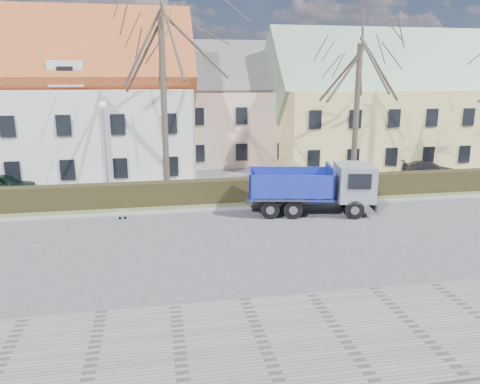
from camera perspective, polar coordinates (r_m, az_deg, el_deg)
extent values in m
plane|color=#4C4C4F|center=(20.94, -2.58, -5.74)|extent=(120.00, 120.00, 0.00)
cube|color=gray|center=(13.34, 2.71, -17.76)|extent=(80.00, 5.00, 0.08)
cube|color=gray|center=(25.27, -4.01, -2.15)|extent=(80.00, 0.30, 0.12)
cube|color=#535E35|center=(26.81, -4.40, -1.24)|extent=(80.00, 3.00, 0.10)
cube|color=black|center=(26.46, -4.38, -0.10)|extent=(60.00, 0.90, 1.30)
imported|color=black|center=(31.90, -27.00, 0.82)|extent=(3.88, 1.75, 1.29)
imported|color=black|center=(36.33, 22.08, 2.61)|extent=(4.13, 2.89, 1.11)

